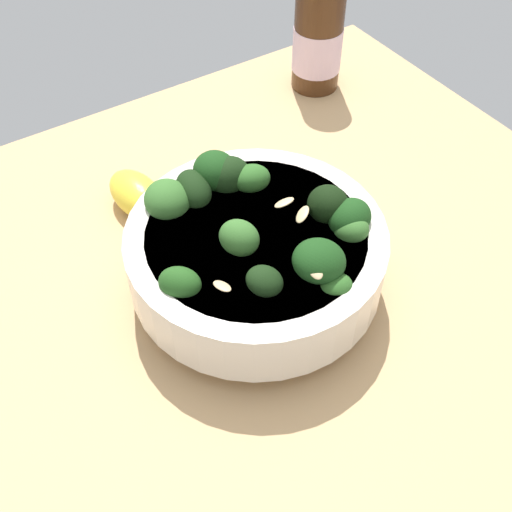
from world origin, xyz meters
TOP-DOWN VIEW (x-y plane):
  - ground_plane at (0.00, 0.00)cm, footprint 61.87×61.87cm
  - bowl_of_broccoli at (0.39, -5.08)cm, footprint 21.31×21.31cm
  - lemon_wedge at (-13.84, -9.48)cm, footprint 7.79×5.15cm
  - bottle_tall at (-22.05, 17.84)cm, footprint 5.71×5.71cm

SIDE VIEW (x-z plane):
  - ground_plane at x=0.00cm, z-range -3.89..0.00cm
  - lemon_wedge at x=-13.84cm, z-range 0.00..3.74cm
  - bowl_of_broccoli at x=0.39cm, z-range -0.49..9.67cm
  - bottle_tall at x=-22.05cm, z-range -1.23..13.95cm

